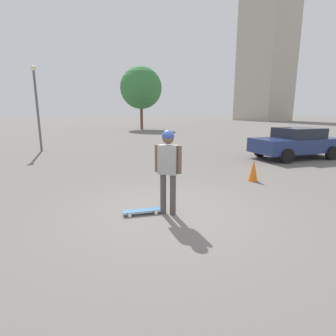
# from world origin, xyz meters

# --- Properties ---
(ground_plane) EXTENTS (220.00, 220.00, 0.00)m
(ground_plane) POSITION_xyz_m (0.00, 0.00, 0.00)
(ground_plane) COLOR slate
(person) EXTENTS (0.47, 0.41, 1.81)m
(person) POSITION_xyz_m (0.00, 0.00, 1.13)
(person) COLOR #4C4742
(person) RESTS_ON ground_plane
(skateboard) EXTENTS (0.42, 0.85, 0.09)m
(skateboard) POSITION_xyz_m (-0.27, -0.49, 0.07)
(skateboard) COLOR #336693
(skateboard) RESTS_ON ground_plane
(car_parked_near) EXTENTS (2.54, 4.38, 1.42)m
(car_parked_near) POSITION_xyz_m (-2.95, 8.63, 0.74)
(car_parked_near) COLOR navy
(car_parked_near) RESTS_ON ground_plane
(building_block_distant) EXTENTS (10.51, 8.37, 42.35)m
(building_block_distant) POSITION_xyz_m (-39.00, 48.21, 21.18)
(building_block_distant) COLOR #B2A899
(building_block_distant) RESTS_ON ground_plane
(tree_distant) EXTENTS (4.94, 4.94, 7.36)m
(tree_distant) POSITION_xyz_m (-25.07, 10.78, 4.88)
(tree_distant) COLOR brown
(tree_distant) RESTS_ON ground_plane
(traffic_cone) EXTENTS (0.29, 0.29, 0.68)m
(traffic_cone) POSITION_xyz_m (-1.02, 3.72, 0.34)
(traffic_cone) COLOR orange
(traffic_cone) RESTS_ON ground_plane
(lamp_post) EXTENTS (0.28, 0.28, 4.51)m
(lamp_post) POSITION_xyz_m (-11.48, -1.53, 2.72)
(lamp_post) COLOR #59595E
(lamp_post) RESTS_ON ground_plane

